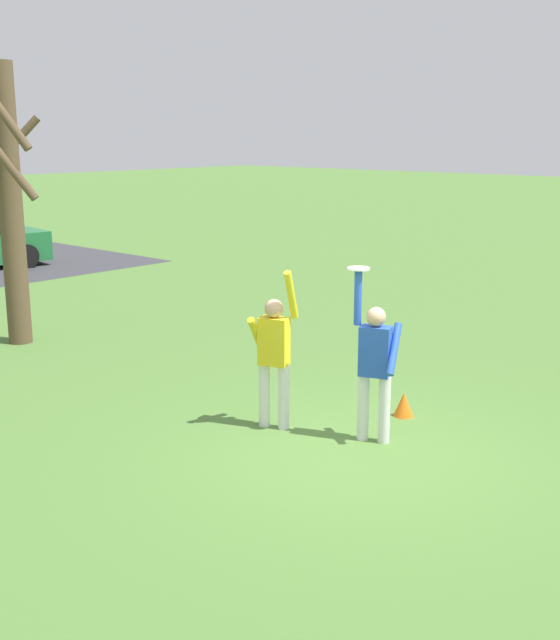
{
  "coord_description": "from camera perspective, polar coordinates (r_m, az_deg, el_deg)",
  "views": [
    {
      "loc": [
        -7.16,
        -5.19,
        3.63
      ],
      "look_at": [
        0.16,
        1.33,
        1.33
      ],
      "focal_mm": 45.06,
      "sensor_mm": 36.0,
      "label": 1
    }
  ],
  "objects": [
    {
      "name": "person_defender",
      "position": [
        9.92,
        -0.44,
        -2.3
      ],
      "size": [
        0.57,
        0.64,
        2.04
      ],
      "rotation": [
        0.0,
        0.0,
        5.07
      ],
      "color": "silver",
      "rests_on": "ground_plane"
    },
    {
      "name": "person_catcher",
      "position": [
        9.55,
        6.76,
        -3.01
      ],
      "size": [
        0.48,
        0.59,
        2.08
      ],
      "rotation": [
        0.0,
        0.0,
        1.93
      ],
      "color": "silver",
      "rests_on": "ground_plane"
    },
    {
      "name": "field_cone_orange",
      "position": [
        10.68,
        8.78,
        -5.94
      ],
      "size": [
        0.26,
        0.26,
        0.32
      ],
      "primitive_type": "cone",
      "color": "orange",
      "rests_on": "ground_plane"
    },
    {
      "name": "frisbee_disc",
      "position": [
        9.36,
        5.6,
        3.66
      ],
      "size": [
        0.26,
        0.26,
        0.02
      ],
      "primitive_type": "cylinder",
      "color": "white",
      "rests_on": "person_catcher"
    },
    {
      "name": "ground_plane",
      "position": [
        9.56,
        5.39,
        -9.19
      ],
      "size": [
        120.0,
        120.0,
        0.0
      ],
      "primitive_type": "plane",
      "color": "#4C7533"
    },
    {
      "name": "bare_tree_tall",
      "position": [
        14.53,
        -18.95,
        9.0
      ],
      "size": [
        1.87,
        1.94,
        6.06
      ],
      "color": "brown",
      "rests_on": "ground_plane"
    }
  ]
}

